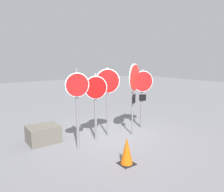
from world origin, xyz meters
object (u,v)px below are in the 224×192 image
stop_sign_2 (108,86)px  storage_crate (43,134)px  stop_sign_0 (77,96)px  traffic_cone_0 (127,151)px  stop_sign_3 (134,82)px  stop_sign_4 (143,88)px  stop_sign_1 (96,96)px

stop_sign_2 → storage_crate: stop_sign_2 is taller
stop_sign_0 → storage_crate: stop_sign_0 is taller
stop_sign_2 → traffic_cone_0: size_ratio=3.29×
stop_sign_3 → stop_sign_4: size_ratio=1.10×
stop_sign_3 → storage_crate: (-2.79, 1.15, -1.60)m
stop_sign_4 → stop_sign_2: bearing=-160.3°
stop_sign_0 → stop_sign_3: (2.12, -0.02, 0.28)m
stop_sign_0 → stop_sign_4: stop_sign_0 is taller
stop_sign_2 → stop_sign_1: bearing=-143.3°
traffic_cone_0 → stop_sign_2: bearing=68.5°
stop_sign_0 → stop_sign_4: bearing=20.3°
storage_crate → stop_sign_1: bearing=-29.0°
traffic_cone_0 → stop_sign_4: bearing=39.7°
stop_sign_0 → storage_crate: size_ratio=2.47×
stop_sign_1 → stop_sign_2: (0.53, 0.10, 0.26)m
stop_sign_1 → traffic_cone_0: bearing=-80.4°
traffic_cone_0 → storage_crate: size_ratio=0.75×
stop_sign_0 → stop_sign_2: stop_sign_0 is taller
stop_sign_0 → stop_sign_1: 0.87m
stop_sign_1 → stop_sign_4: size_ratio=0.97×
stop_sign_3 → stop_sign_4: (0.79, 0.42, -0.34)m
stop_sign_0 → stop_sign_4: (2.91, 0.40, -0.06)m
traffic_cone_0 → storage_crate: 2.95m
stop_sign_0 → traffic_cone_0: 2.06m
stop_sign_0 → stop_sign_1: (0.80, 0.31, -0.11)m
stop_sign_2 → traffic_cone_0: bearing=-85.5°
stop_sign_2 → storage_crate: bearing=-173.7°
stop_sign_0 → storage_crate: (-0.67, 1.13, -1.32)m
stop_sign_1 → stop_sign_4: bearing=19.4°
stop_sign_4 → traffic_cone_0: 3.28m
stop_sign_3 → storage_crate: size_ratio=2.59×
stop_sign_1 → stop_sign_2: stop_sign_2 is taller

